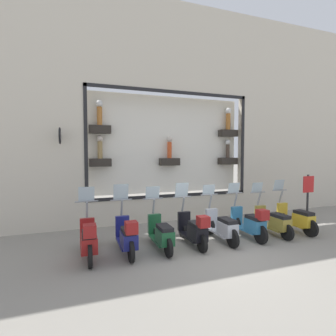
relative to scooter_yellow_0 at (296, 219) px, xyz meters
name	(u,v)px	position (x,y,z in m)	size (l,w,h in m)	color
ground_plane	(218,252)	(-0.70, 3.33, -0.44)	(120.00, 120.00, 0.00)	gray
building_facade	(171,111)	(2.91, 3.33, 3.76)	(1.18, 36.00, 8.22)	beige
scooter_yellow_0	(296,219)	(0.00, 0.00, 0.00)	(1.81, 0.61, 1.64)	black
scooter_olive_1	(274,222)	(-0.01, 0.93, -0.02)	(1.80, 0.61, 1.58)	black
scooter_teal_2	(250,223)	(-0.06, 1.86, 0.04)	(1.81, 0.60, 1.61)	black
scooter_silver_3	(222,227)	(0.00, 2.80, -0.01)	(1.81, 0.60, 1.58)	black
scooter_black_4	(194,229)	(-0.07, 3.73, 0.03)	(1.80, 0.60, 1.68)	black
scooter_green_5	(161,234)	(-0.01, 4.66, -0.02)	(1.80, 0.60, 1.61)	black
scooter_navy_6	(127,236)	(-0.06, 5.59, 0.04)	(1.80, 0.61, 1.71)	black
scooter_red_7	(89,240)	(-0.06, 6.53, 0.05)	(1.81, 0.61, 1.68)	black
shop_sign_post	(308,200)	(0.13, -0.60, 0.57)	(0.36, 0.45, 1.86)	#232326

